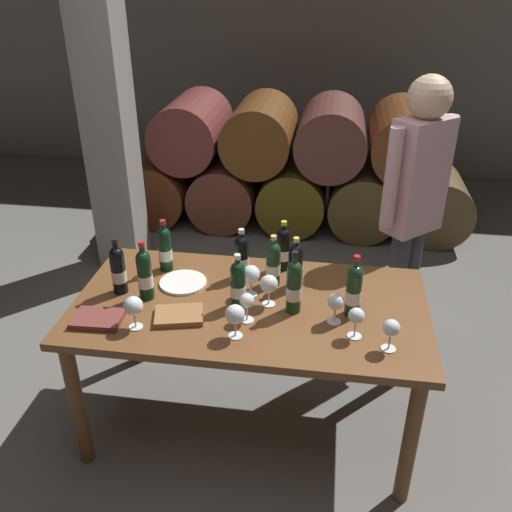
{
  "coord_description": "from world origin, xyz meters",
  "views": [
    {
      "loc": [
        0.35,
        -2.18,
        2.23
      ],
      "look_at": [
        0.0,
        0.2,
        0.91
      ],
      "focal_mm": 38.35,
      "sensor_mm": 36.0,
      "label": 1
    }
  ],
  "objects_px": {
    "wine_bottle_7": "(283,248)",
    "wine_bottle_8": "(165,248)",
    "wine_glass_6": "(356,317)",
    "wine_bottle_5": "(273,263)",
    "wine_bottle_2": "(295,266)",
    "wine_glass_2": "(391,329)",
    "wine_bottle_3": "(354,290)",
    "wine_glass_5": "(251,275)",
    "wine_bottle_1": "(145,274)",
    "wine_bottle_6": "(242,256)",
    "wine_glass_4": "(269,284)",
    "serving_plate": "(183,282)",
    "wine_bottle_4": "(118,269)",
    "wine_glass_1": "(336,303)",
    "sommelier_presenting": "(415,199)",
    "dining_table": "(250,318)",
    "tasting_notebook": "(179,316)",
    "wine_glass_0": "(247,302)",
    "wine_glass_7": "(235,315)",
    "wine_bottle_9": "(238,284)",
    "wine_glass_3": "(133,307)",
    "leather_ledger": "(98,319)",
    "wine_bottle_0": "(294,286)"
  },
  "relations": [
    {
      "from": "wine_bottle_7",
      "to": "wine_bottle_8",
      "type": "height_order",
      "value": "wine_bottle_8"
    },
    {
      "from": "wine_glass_6",
      "to": "wine_bottle_5",
      "type": "bearing_deg",
      "value": 136.34
    },
    {
      "from": "wine_bottle_2",
      "to": "wine_glass_2",
      "type": "relative_size",
      "value": 1.86
    },
    {
      "from": "wine_bottle_3",
      "to": "wine_glass_5",
      "type": "height_order",
      "value": "wine_bottle_3"
    },
    {
      "from": "wine_bottle_1",
      "to": "wine_bottle_6",
      "type": "height_order",
      "value": "wine_bottle_1"
    },
    {
      "from": "wine_bottle_1",
      "to": "wine_glass_4",
      "type": "distance_m",
      "value": 0.6
    },
    {
      "from": "wine_glass_6",
      "to": "serving_plate",
      "type": "relative_size",
      "value": 0.61
    },
    {
      "from": "wine_bottle_1",
      "to": "wine_glass_6",
      "type": "height_order",
      "value": "wine_bottle_1"
    },
    {
      "from": "wine_bottle_4",
      "to": "wine_glass_1",
      "type": "height_order",
      "value": "wine_bottle_4"
    },
    {
      "from": "sommelier_presenting",
      "to": "wine_bottle_2",
      "type": "bearing_deg",
      "value": -137.21
    },
    {
      "from": "wine_bottle_5",
      "to": "wine_glass_2",
      "type": "bearing_deg",
      "value": -39.69
    },
    {
      "from": "dining_table",
      "to": "wine_bottle_7",
      "type": "bearing_deg",
      "value": 71.08
    },
    {
      "from": "wine_glass_4",
      "to": "wine_glass_5",
      "type": "xyz_separation_m",
      "value": [
        -0.1,
        0.07,
        0.0
      ]
    },
    {
      "from": "tasting_notebook",
      "to": "serving_plate",
      "type": "xyz_separation_m",
      "value": [
        -0.06,
        0.3,
        -0.01
      ]
    },
    {
      "from": "wine_bottle_7",
      "to": "wine_glass_0",
      "type": "distance_m",
      "value": 0.52
    },
    {
      "from": "wine_glass_4",
      "to": "wine_glass_7",
      "type": "relative_size",
      "value": 0.99
    },
    {
      "from": "wine_bottle_6",
      "to": "wine_bottle_8",
      "type": "xyz_separation_m",
      "value": [
        -0.41,
        0.02,
        0.0
      ]
    },
    {
      "from": "wine_bottle_6",
      "to": "wine_glass_4",
      "type": "relative_size",
      "value": 1.73
    },
    {
      "from": "wine_bottle_9",
      "to": "wine_glass_7",
      "type": "xyz_separation_m",
      "value": [
        0.03,
        -0.24,
        -0.01
      ]
    },
    {
      "from": "wine_bottle_2",
      "to": "serving_plate",
      "type": "xyz_separation_m",
      "value": [
        -0.57,
        -0.06,
        -0.11
      ]
    },
    {
      "from": "wine_bottle_2",
      "to": "wine_bottle_6",
      "type": "xyz_separation_m",
      "value": [
        -0.28,
        0.06,
        -0.0
      ]
    },
    {
      "from": "wine_glass_3",
      "to": "wine_glass_4",
      "type": "xyz_separation_m",
      "value": [
        0.57,
        0.27,
        -0.0
      ]
    },
    {
      "from": "wine_glass_4",
      "to": "tasting_notebook",
      "type": "height_order",
      "value": "wine_glass_4"
    },
    {
      "from": "dining_table",
      "to": "serving_plate",
      "type": "distance_m",
      "value": 0.4
    },
    {
      "from": "dining_table",
      "to": "wine_glass_7",
      "type": "relative_size",
      "value": 10.59
    },
    {
      "from": "wine_bottle_4",
      "to": "wine_bottle_8",
      "type": "distance_m",
      "value": 0.3
    },
    {
      "from": "wine_glass_7",
      "to": "wine_glass_4",
      "type": "bearing_deg",
      "value": 67.61
    },
    {
      "from": "wine_glass_1",
      "to": "tasting_notebook",
      "type": "distance_m",
      "value": 0.72
    },
    {
      "from": "wine_bottle_1",
      "to": "leather_ledger",
      "type": "distance_m",
      "value": 0.3
    },
    {
      "from": "dining_table",
      "to": "wine_glass_5",
      "type": "bearing_deg",
      "value": 95.22
    },
    {
      "from": "wine_glass_6",
      "to": "wine_glass_3",
      "type": "bearing_deg",
      "value": -175.56
    },
    {
      "from": "wine_bottle_1",
      "to": "wine_glass_2",
      "type": "xyz_separation_m",
      "value": [
        1.14,
        -0.24,
        -0.03
      ]
    },
    {
      "from": "wine_bottle_8",
      "to": "leather_ledger",
      "type": "bearing_deg",
      "value": -108.61
    },
    {
      "from": "serving_plate",
      "to": "wine_glass_3",
      "type": "bearing_deg",
      "value": -105.78
    },
    {
      "from": "wine_bottle_5",
      "to": "wine_glass_0",
      "type": "xyz_separation_m",
      "value": [
        -0.08,
        -0.34,
        -0.02
      ]
    },
    {
      "from": "wine_glass_5",
      "to": "tasting_notebook",
      "type": "height_order",
      "value": "wine_glass_5"
    },
    {
      "from": "wine_bottle_8",
      "to": "wine_bottle_2",
      "type": "bearing_deg",
      "value": -6.27
    },
    {
      "from": "wine_bottle_0",
      "to": "wine_glass_1",
      "type": "xyz_separation_m",
      "value": [
        0.19,
        -0.07,
        -0.03
      ]
    },
    {
      "from": "wine_glass_7",
      "to": "wine_glass_5",
      "type": "bearing_deg",
      "value": 87.54
    },
    {
      "from": "tasting_notebook",
      "to": "wine_glass_5",
      "type": "bearing_deg",
      "value": 25.76
    },
    {
      "from": "wine_bottle_6",
      "to": "wine_bottle_9",
      "type": "xyz_separation_m",
      "value": [
        0.03,
        -0.27,
        0.0
      ]
    },
    {
      "from": "wine_bottle_3",
      "to": "wine_bottle_5",
      "type": "distance_m",
      "value": 0.45
    },
    {
      "from": "wine_bottle_4",
      "to": "wine_glass_6",
      "type": "relative_size",
      "value": 2.0
    },
    {
      "from": "wine_bottle_7",
      "to": "wine_glass_4",
      "type": "relative_size",
      "value": 1.74
    },
    {
      "from": "sommelier_presenting",
      "to": "leather_ledger",
      "type": "bearing_deg",
      "value": -145.82
    },
    {
      "from": "wine_bottle_9",
      "to": "wine_glass_2",
      "type": "relative_size",
      "value": 1.88
    },
    {
      "from": "dining_table",
      "to": "wine_bottle_2",
      "type": "xyz_separation_m",
      "value": [
        0.2,
        0.18,
        0.21
      ]
    },
    {
      "from": "wine_bottle_4",
      "to": "tasting_notebook",
      "type": "height_order",
      "value": "wine_bottle_4"
    },
    {
      "from": "wine_bottle_0",
      "to": "sommelier_presenting",
      "type": "xyz_separation_m",
      "value": [
        0.6,
        0.78,
        0.15
      ]
    },
    {
      "from": "wine_bottle_6",
      "to": "serving_plate",
      "type": "relative_size",
      "value": 1.15
    }
  ]
}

